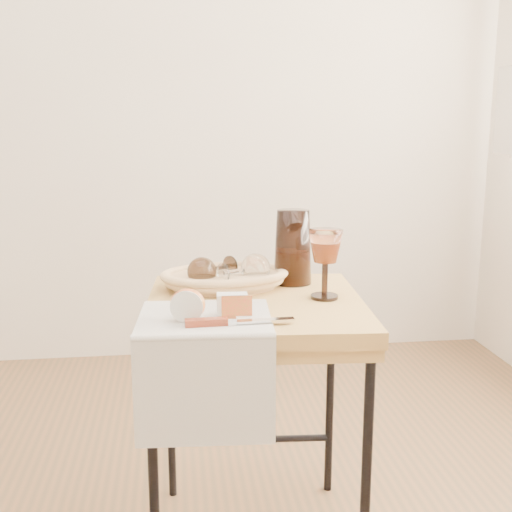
{
  "coord_description": "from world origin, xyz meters",
  "views": [
    {
      "loc": [
        0.21,
        -1.28,
        1.15
      ],
      "look_at": [
        0.41,
        0.26,
        0.82
      ],
      "focal_mm": 44.5,
      "sensor_mm": 36.0,
      "label": 1
    }
  ],
  "objects": [
    {
      "name": "side_table",
      "position": [
        0.41,
        0.28,
        0.35
      ],
      "size": [
        0.59,
        0.59,
        0.7
      ],
      "primitive_type": null,
      "rotation": [
        0.0,
        0.0,
        -0.07
      ],
      "color": "olive",
      "rests_on": "floor"
    },
    {
      "name": "wall_back",
      "position": [
        0.0,
        1.8,
        1.35
      ],
      "size": [
        3.6,
        0.0,
        2.7
      ],
      "primitive_type": "cube",
      "color": "beige",
      "rests_on": "ground"
    },
    {
      "name": "goblet_lying_b",
      "position": [
        0.39,
        0.39,
        0.76
      ],
      "size": [
        0.16,
        0.14,
        0.08
      ],
      "primitive_type": null,
      "rotation": [
        0.0,
        0.0,
        0.48
      ],
      "color": "white",
      "rests_on": "bread_basket"
    },
    {
      "name": "apple_half",
      "position": [
        0.24,
        0.11,
        0.75
      ],
      "size": [
        0.09,
        0.05,
        0.07
      ],
      "primitive_type": "ellipsoid",
      "rotation": [
        0.0,
        0.0,
        -0.16
      ],
      "color": "red",
      "rests_on": "tea_towel"
    },
    {
      "name": "apple_wedge",
      "position": [
        0.34,
        0.15,
        0.73
      ],
      "size": [
        0.07,
        0.04,
        0.05
      ],
      "primitive_type": "cube",
      "rotation": [
        0.0,
        0.0,
        -0.04
      ],
      "color": "silver",
      "rests_on": "tea_towel"
    },
    {
      "name": "goblet_lying_a",
      "position": [
        0.32,
        0.42,
        0.75
      ],
      "size": [
        0.15,
        0.14,
        0.08
      ],
      "primitive_type": null,
      "rotation": [
        0.0,
        0.0,
        3.81
      ],
      "color": "#473424",
      "rests_on": "bread_basket"
    },
    {
      "name": "pitcher",
      "position": [
        0.54,
        0.44,
        0.81
      ],
      "size": [
        0.19,
        0.25,
        0.25
      ],
      "primitive_type": null,
      "rotation": [
        0.0,
        0.0,
        0.2
      ],
      "color": "black",
      "rests_on": "side_table"
    },
    {
      "name": "wine_goblet",
      "position": [
        0.59,
        0.27,
        0.79
      ],
      "size": [
        0.1,
        0.1,
        0.18
      ],
      "primitive_type": null,
      "rotation": [
        0.0,
        0.0,
        0.16
      ],
      "color": "white",
      "rests_on": "side_table"
    },
    {
      "name": "bread_basket",
      "position": [
        0.34,
        0.4,
        0.73
      ],
      "size": [
        0.32,
        0.23,
        0.05
      ],
      "primitive_type": null,
      "rotation": [
        0.0,
        0.0,
        0.06
      ],
      "color": "#C1824C",
      "rests_on": "side_table"
    },
    {
      "name": "table_knife",
      "position": [
        0.34,
        0.07,
        0.72
      ],
      "size": [
        0.24,
        0.04,
        0.02
      ],
      "primitive_type": null,
      "rotation": [
        0.0,
        0.0,
        0.04
      ],
      "color": "silver",
      "rests_on": "tea_towel"
    },
    {
      "name": "tea_towel",
      "position": [
        0.27,
        0.13,
        0.71
      ],
      "size": [
        0.32,
        0.29,
        0.01
      ],
      "primitive_type": "cube",
      "rotation": [
        0.0,
        0.0,
        -0.07
      ],
      "color": "silver",
      "rests_on": "side_table"
    }
  ]
}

